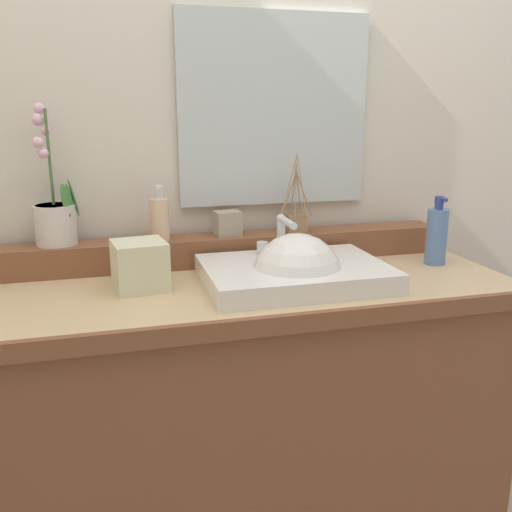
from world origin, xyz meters
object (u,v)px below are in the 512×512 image
(potted_plant, at_px, (55,215))
(soap_dispenser, at_px, (160,218))
(reed_diffuser, at_px, (296,221))
(tissue_box, at_px, (140,265))
(lotion_bottle, at_px, (437,235))
(trinket_box, at_px, (228,223))
(sink_basin, at_px, (296,277))

(potted_plant, height_order, soap_dispenser, potted_plant)
(potted_plant, xyz_separation_m, reed_diffuser, (0.70, -0.02, -0.05))
(soap_dispenser, distance_m, tissue_box, 0.21)
(soap_dispenser, height_order, lotion_bottle, soap_dispenser)
(soap_dispenser, bearing_deg, lotion_bottle, -11.75)
(potted_plant, relative_size, reed_diffuser, 1.61)
(lotion_bottle, bearing_deg, trinket_box, 163.51)
(sink_basin, bearing_deg, reed_diffuser, 71.42)
(sink_basin, bearing_deg, trinket_box, 115.97)
(sink_basin, distance_m, potted_plant, 0.69)
(reed_diffuser, height_order, lotion_bottle, reed_diffuser)
(tissue_box, bearing_deg, soap_dispenser, 68.04)
(potted_plant, distance_m, soap_dispenser, 0.29)
(sink_basin, xyz_separation_m, soap_dispenser, (-0.33, 0.25, 0.13))
(tissue_box, bearing_deg, potted_plant, 135.88)
(sink_basin, bearing_deg, potted_plant, 155.77)
(trinket_box, bearing_deg, reed_diffuser, -7.15)
(soap_dispenser, relative_size, trinket_box, 2.13)
(reed_diffuser, xyz_separation_m, lotion_bottle, (0.39, -0.17, -0.03))
(potted_plant, distance_m, trinket_box, 0.49)
(sink_basin, height_order, reed_diffuser, reed_diffuser)
(potted_plant, distance_m, lotion_bottle, 1.10)
(reed_diffuser, relative_size, lotion_bottle, 1.17)
(trinket_box, distance_m, tissue_box, 0.34)
(lotion_bottle, height_order, tissue_box, lotion_bottle)
(potted_plant, xyz_separation_m, trinket_box, (0.49, -0.02, -0.05))
(sink_basin, xyz_separation_m, potted_plant, (-0.61, 0.28, 0.15))
(trinket_box, relative_size, lotion_bottle, 0.36)
(soap_dispenser, relative_size, lotion_bottle, 0.77)
(soap_dispenser, bearing_deg, tissue_box, -111.96)
(soap_dispenser, bearing_deg, trinket_box, 3.06)
(potted_plant, relative_size, soap_dispenser, 2.42)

